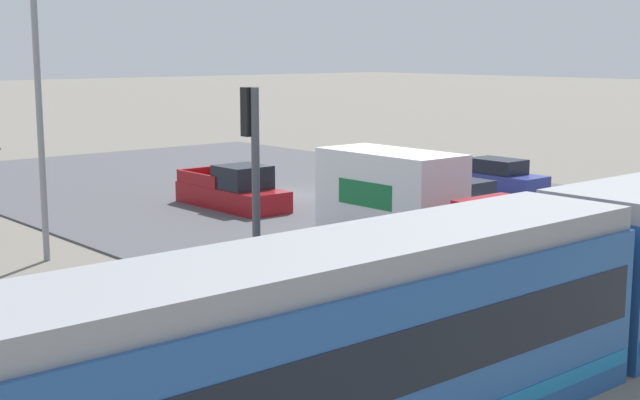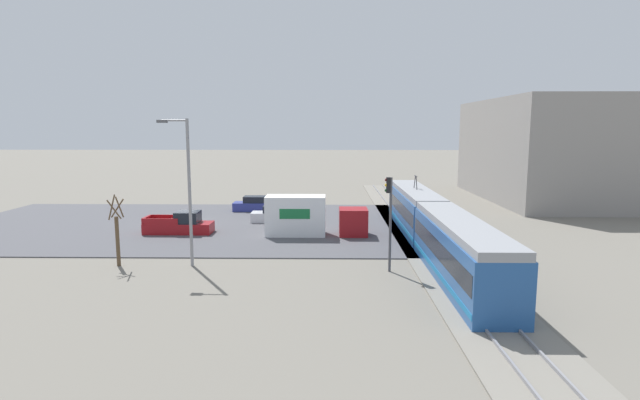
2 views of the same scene
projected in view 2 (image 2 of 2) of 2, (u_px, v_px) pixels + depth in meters
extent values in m
plane|color=slate|center=(182.00, 225.00, 45.80)|extent=(320.00, 320.00, 0.00)
cube|color=#4C4C51|center=(182.00, 224.00, 45.80)|extent=(23.81, 41.80, 0.08)
cube|color=gray|center=(411.00, 225.00, 45.44)|extent=(63.61, 4.40, 0.08)
cube|color=gray|center=(403.00, 224.00, 45.44)|extent=(62.33, 0.10, 0.14)
cube|color=gray|center=(419.00, 224.00, 45.41)|extent=(62.33, 0.10, 0.14)
cube|color=#235193|center=(415.00, 211.00, 43.47)|extent=(14.73, 2.66, 3.09)
cube|color=black|center=(415.00, 207.00, 43.42)|extent=(14.29, 2.69, 1.03)
cube|color=#1970AD|center=(414.00, 222.00, 43.61)|extent=(14.59, 2.70, 0.29)
cube|color=gray|center=(415.00, 191.00, 43.22)|extent=(14.73, 2.45, 0.44)
cube|color=#235193|center=(460.00, 255.00, 28.55)|extent=(14.73, 2.66, 3.09)
cube|color=black|center=(460.00, 248.00, 28.49)|extent=(14.29, 2.69, 1.03)
cube|color=#1970AD|center=(459.00, 271.00, 28.68)|extent=(14.59, 2.70, 0.29)
cube|color=gray|center=(461.00, 224.00, 28.29)|extent=(14.73, 2.45, 0.44)
cylinder|color=#2D2D33|center=(415.00, 182.00, 43.56)|extent=(0.66, 0.07, 1.15)
cylinder|color=#2D2D33|center=(416.00, 183.00, 42.67)|extent=(0.66, 0.07, 1.15)
cube|color=#2D2D33|center=(416.00, 176.00, 43.03)|extent=(1.10, 0.08, 0.06)
cube|color=maroon|center=(353.00, 222.00, 40.92)|extent=(2.31, 2.30, 2.21)
cube|color=white|center=(296.00, 215.00, 40.93)|extent=(2.31, 4.88, 3.24)
cube|color=#196B38|center=(295.00, 214.00, 39.73)|extent=(0.02, 2.44, 0.81)
cube|color=maroon|center=(179.00, 228.00, 41.85)|extent=(2.04, 5.60, 0.88)
cube|color=black|center=(188.00, 217.00, 41.71)|extent=(1.88, 1.90, 0.95)
cube|color=maroon|center=(161.00, 222.00, 40.84)|extent=(0.12, 2.80, 0.51)
cube|color=maroon|center=(168.00, 218.00, 42.70)|extent=(0.12, 2.80, 0.51)
cube|color=maroon|center=(147.00, 220.00, 41.80)|extent=(1.88, 0.22, 0.51)
cube|color=red|center=(143.00, 226.00, 41.07)|extent=(0.14, 0.04, 0.18)
cube|color=navy|center=(255.00, 206.00, 53.16)|extent=(1.84, 4.60, 0.90)
cube|color=black|center=(255.00, 199.00, 53.05)|extent=(1.58, 2.39, 0.66)
cube|color=silver|center=(277.00, 217.00, 47.03)|extent=(1.82, 4.78, 0.88)
cube|color=black|center=(277.00, 209.00, 46.92)|extent=(1.57, 2.49, 0.64)
cylinder|color=#47474C|center=(390.00, 225.00, 30.49)|extent=(0.16, 0.16, 5.86)
cube|color=black|center=(388.00, 185.00, 30.15)|extent=(0.28, 0.22, 0.95)
sphere|color=#390606|center=(386.00, 180.00, 30.10)|extent=(0.18, 0.18, 0.18)
sphere|color=yellow|center=(386.00, 185.00, 30.15)|extent=(0.18, 0.18, 0.18)
sphere|color=black|center=(386.00, 190.00, 30.19)|extent=(0.18, 0.18, 0.18)
cylinder|color=brown|center=(118.00, 241.00, 31.95)|extent=(0.24, 0.24, 3.22)
cylinder|color=brown|center=(114.00, 209.00, 31.40)|extent=(0.09, 0.90, 1.24)
cylinder|color=brown|center=(120.00, 207.00, 31.62)|extent=(1.09, 0.09, 1.50)
cylinder|color=brown|center=(117.00, 208.00, 31.89)|extent=(0.09, 0.90, 1.24)
cylinder|color=brown|center=(112.00, 207.00, 31.63)|extent=(1.09, 0.09, 1.50)
cylinder|color=gray|center=(190.00, 194.00, 31.52)|extent=(0.20, 0.20, 9.40)
cylinder|color=gray|center=(174.00, 120.00, 30.88)|extent=(0.12, 1.60, 0.12)
cube|color=#515156|center=(162.00, 121.00, 30.90)|extent=(0.36, 0.60, 0.18)
cube|color=gray|center=(556.00, 150.00, 61.78)|extent=(26.37, 17.25, 12.32)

